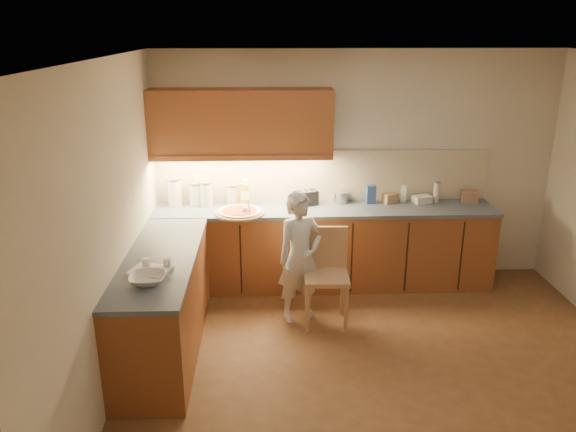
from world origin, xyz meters
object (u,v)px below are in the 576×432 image
(child, at_px, (300,257))
(pizza_on_board, at_px, (240,212))
(wooden_chair, at_px, (326,269))
(oil_jug, at_px, (245,194))
(toaster, at_px, (306,198))

(child, bearing_deg, pizza_on_board, 112.32)
(wooden_chair, distance_m, oil_jug, 1.35)
(pizza_on_board, xyz_separation_m, child, (0.61, -0.59, -0.28))
(child, xyz_separation_m, wooden_chair, (0.25, -0.05, -0.11))
(wooden_chair, bearing_deg, child, 170.93)
(pizza_on_board, distance_m, toaster, 0.79)
(toaster, bearing_deg, pizza_on_board, -179.54)
(pizza_on_board, height_order, wooden_chair, pizza_on_board)
(wooden_chair, xyz_separation_m, toaster, (-0.14, 0.94, 0.45))
(child, xyz_separation_m, oil_jug, (-0.56, 0.90, 0.40))
(toaster, bearing_deg, wooden_chair, -103.41)
(wooden_chair, relative_size, oil_jug, 3.19)
(toaster, bearing_deg, oil_jug, 157.52)
(toaster, bearing_deg, child, -119.11)
(wooden_chair, height_order, toaster, toaster)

